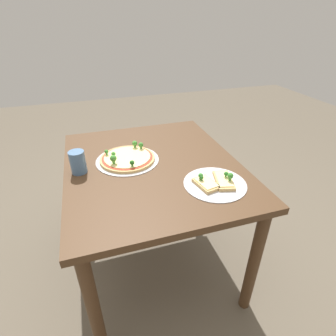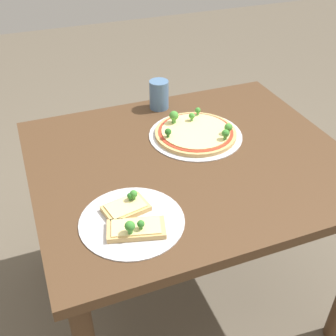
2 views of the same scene
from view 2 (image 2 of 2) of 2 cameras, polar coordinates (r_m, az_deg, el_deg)
The scene contains 5 objects.
ground_plane at distance 1.99m, azimuth 2.32°, elevation -16.57°, with size 8.00×8.00×0.00m, color brown.
dining_table at distance 1.53m, azimuth 2.90°, elevation -1.63°, with size 1.09×0.92×0.75m.
pizza_tray_whole at distance 1.58m, azimuth 3.76°, elevation 4.81°, with size 0.35×0.35×0.07m.
pizza_tray_slice at distance 1.21m, azimuth -4.95°, elevation -6.98°, with size 0.30×0.30×0.06m.
drinking_cup at distance 1.75m, azimuth -1.23°, elevation 9.90°, with size 0.08×0.08×0.12m, color #4C7099.
Camera 2 is at (-0.51, -1.10, 1.58)m, focal length 45.00 mm.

